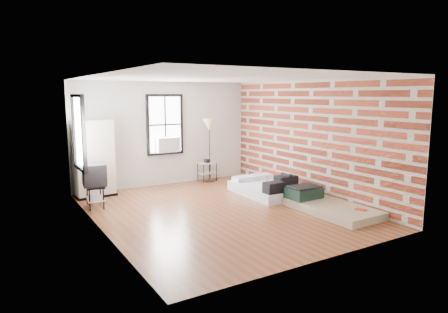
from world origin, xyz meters
TOP-DOWN VIEW (x-y plane):
  - ground at (0.00, 0.00)m, footprint 6.00×6.00m
  - room_shell at (0.23, 0.36)m, footprint 5.02×6.02m
  - mattress_main at (1.74, 0.59)m, footprint 1.38×1.85m
  - mattress_bare at (1.92, -1.13)m, footprint 1.08×2.02m
  - wardrobe at (-2.00, 2.65)m, footprint 0.98×0.62m
  - side_table at (1.16, 2.72)m, footprint 0.51×0.42m
  - floor_lamp at (1.20, 2.65)m, footprint 0.39×0.39m
  - tv_stand at (-2.21, 1.69)m, footprint 0.55×0.73m

SIDE VIEW (x-z plane):
  - ground at x=0.00m, z-range 0.00..0.00m
  - mattress_bare at x=1.92m, z-range -0.09..0.35m
  - mattress_main at x=1.74m, z-range -0.13..0.45m
  - side_table at x=1.16m, z-range 0.11..0.75m
  - tv_stand at x=-2.21m, z-range 0.21..1.17m
  - wardrobe at x=-2.00m, z-range 0.00..1.86m
  - floor_lamp at x=1.20m, z-range 0.65..2.45m
  - room_shell at x=0.23m, z-range 0.33..3.14m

